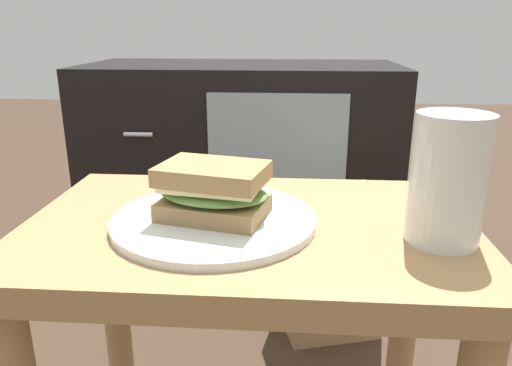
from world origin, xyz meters
name	(u,v)px	position (x,y,z in m)	size (l,w,h in m)	color
side_table	(249,284)	(0.00, 0.00, 0.37)	(0.56, 0.36, 0.46)	#A37A4C
tv_cabinet	(242,155)	(-0.11, 0.95, 0.29)	(0.96, 0.46, 0.58)	black
plate	(214,220)	(-0.04, -0.01, 0.47)	(0.25, 0.25, 0.01)	silver
sandwich_front	(213,191)	(-0.04, -0.01, 0.50)	(0.15, 0.12, 0.07)	#9E7A4C
beer_glass	(448,183)	(0.22, -0.04, 0.53)	(0.08, 0.08, 0.15)	silver
paper_bag	(331,261)	(0.15, 0.46, 0.17)	(0.25, 0.21, 0.35)	tan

